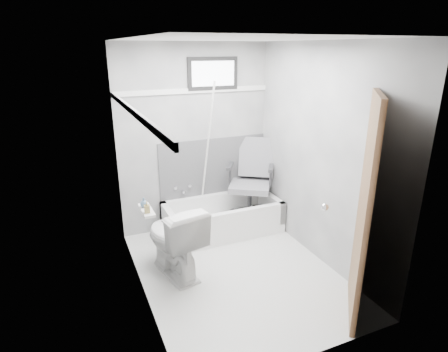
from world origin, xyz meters
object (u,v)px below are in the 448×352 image
bathtub (223,217)px  office_chair (250,180)px  door (414,221)px  soap_bottle_b (144,202)px  soap_bottle_a (147,207)px  toilet (174,240)px

bathtub → office_chair: (0.42, 0.04, 0.44)m
door → soap_bottle_b: door is taller
soap_bottle_b → soap_bottle_a: bearing=-90.0°
toilet → soap_bottle_b: size_ratio=9.09×
office_chair → toilet: (-1.27, -0.72, -0.25)m
door → soap_bottle_b: size_ratio=22.27×
office_chair → soap_bottle_b: (-1.59, -0.91, 0.31)m
bathtub → soap_bottle_a: 1.72m
office_chair → door: 2.30m
toilet → door: door is taller
bathtub → toilet: toilet is taller
bathtub → soap_bottle_a: bearing=-139.3°
bathtub → soap_bottle_b: size_ratio=16.70×
bathtub → door: 2.46m
soap_bottle_b → door: bearing=-35.0°
office_chair → door: size_ratio=0.53×
office_chair → toilet: size_ratio=1.30×
bathtub → soap_bottle_b: 1.64m
toilet → bathtub: bearing=-152.8°
door → bathtub: bearing=108.7°
bathtub → office_chair: office_chair is taller
bathtub → toilet: (-0.85, -0.68, 0.19)m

